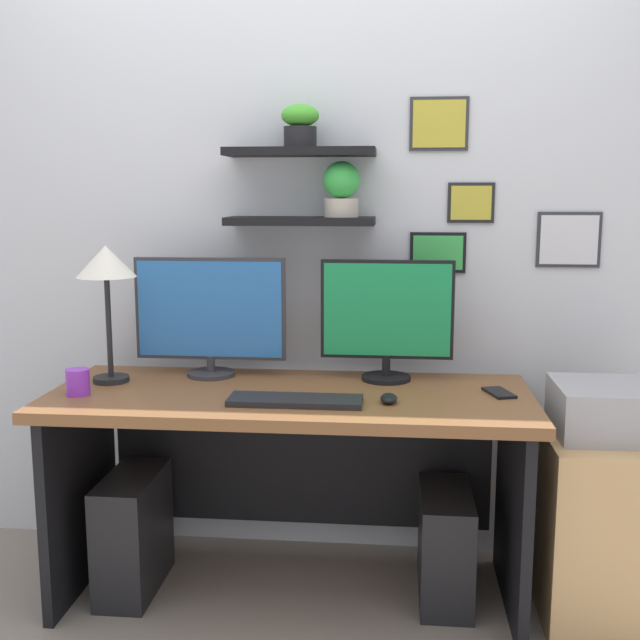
% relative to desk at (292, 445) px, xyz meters
% --- Properties ---
extents(ground_plane, '(8.00, 8.00, 0.00)m').
position_rel_desk_xyz_m(ground_plane, '(0.00, -0.06, -0.54)').
color(ground_plane, gray).
extents(back_wall_assembly, '(4.40, 0.24, 2.70)m').
position_rel_desk_xyz_m(back_wall_assembly, '(0.01, 0.38, 0.81)').
color(back_wall_assembly, silver).
rests_on(back_wall_assembly, ground).
extents(desk, '(1.67, 0.68, 0.75)m').
position_rel_desk_xyz_m(desk, '(0.00, 0.00, 0.00)').
color(desk, brown).
rests_on(desk, ground).
extents(monitor_left, '(0.57, 0.18, 0.45)m').
position_rel_desk_xyz_m(monitor_left, '(-0.33, 0.16, 0.44)').
color(monitor_left, '#2D2D33').
rests_on(monitor_left, desk).
extents(monitor_right, '(0.48, 0.18, 0.44)m').
position_rel_desk_xyz_m(monitor_right, '(0.33, 0.16, 0.44)').
color(monitor_right, black).
rests_on(monitor_right, desk).
extents(keyboard, '(0.44, 0.14, 0.02)m').
position_rel_desk_xyz_m(keyboard, '(0.04, -0.20, 0.22)').
color(keyboard, black).
rests_on(keyboard, desk).
extents(computer_mouse, '(0.06, 0.09, 0.03)m').
position_rel_desk_xyz_m(computer_mouse, '(0.34, -0.16, 0.22)').
color(computer_mouse, black).
rests_on(computer_mouse, desk).
extents(desk_lamp, '(0.21, 0.21, 0.50)m').
position_rel_desk_xyz_m(desk_lamp, '(-0.67, 0.03, 0.62)').
color(desk_lamp, black).
rests_on(desk_lamp, desk).
extents(cell_phone, '(0.11, 0.15, 0.01)m').
position_rel_desk_xyz_m(cell_phone, '(0.72, -0.01, 0.21)').
color(cell_phone, black).
rests_on(cell_phone, desk).
extents(coffee_mug, '(0.08, 0.08, 0.09)m').
position_rel_desk_xyz_m(coffee_mug, '(-0.72, -0.16, 0.25)').
color(coffee_mug, purple).
rests_on(coffee_mug, desk).
extents(drawer_cabinet, '(0.44, 0.50, 0.63)m').
position_rel_desk_xyz_m(drawer_cabinet, '(1.08, -0.07, -0.22)').
color(drawer_cabinet, tan).
rests_on(drawer_cabinet, ground).
extents(printer, '(0.38, 0.34, 0.17)m').
position_rel_desk_xyz_m(printer, '(1.08, -0.07, 0.18)').
color(printer, '#9E9EA3').
rests_on(printer, drawer_cabinet).
extents(computer_tower_left, '(0.18, 0.40, 0.43)m').
position_rel_desk_xyz_m(computer_tower_left, '(-0.58, -0.07, -0.33)').
color(computer_tower_left, black).
rests_on(computer_tower_left, ground).
extents(computer_tower_right, '(0.18, 0.40, 0.39)m').
position_rel_desk_xyz_m(computer_tower_right, '(0.55, -0.02, -0.35)').
color(computer_tower_right, black).
rests_on(computer_tower_right, ground).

